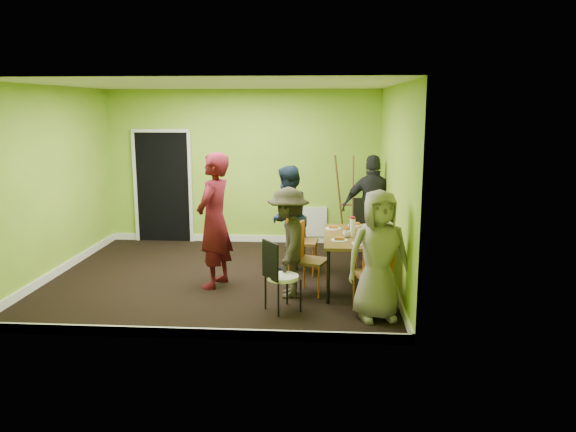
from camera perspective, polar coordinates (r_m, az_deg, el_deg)
name	(u,v)px	position (r m, az deg, el deg)	size (l,w,h in m)	color
ground	(222,277)	(8.46, -6.72, -6.18)	(5.00, 5.00, 0.00)	black
room_walls	(219,211)	(8.27, -6.99, 0.46)	(5.04, 4.54, 2.82)	#7EAA2B
dining_table	(357,239)	(7.82, 7.01, -2.35)	(0.90, 1.50, 0.75)	black
chair_left_far	(297,235)	(8.48, 0.93, -1.95)	(0.48, 0.47, 1.04)	#C15512
chair_left_near	(306,254)	(7.61, 1.82, -3.85)	(0.51, 0.50, 0.96)	#C15512
chair_back_end	(366,217)	(9.16, 7.97, -0.12)	(0.45, 0.53, 1.04)	#C15512
chair_front_end	(375,268)	(6.95, 8.82, -5.29)	(0.51, 0.51, 1.00)	#C15512
chair_bentwood	(278,273)	(6.90, -0.98, -5.77)	(0.49, 0.49, 0.91)	black
easel	(352,203)	(9.93, 6.55, 1.36)	(0.67, 0.63, 1.68)	brown
plate_near_left	(333,228)	(8.17, 4.61, -1.27)	(0.23, 0.23, 0.01)	white
plate_near_right	(339,240)	(7.47, 5.23, -2.46)	(0.22, 0.22, 0.01)	white
plate_far_back	(355,225)	(8.42, 6.82, -0.95)	(0.21, 0.21, 0.01)	white
plate_far_front	(360,244)	(7.32, 7.31, -2.79)	(0.21, 0.21, 0.01)	white
plate_wall_back	(377,232)	(8.02, 9.00, -1.62)	(0.23, 0.23, 0.01)	white
plate_wall_front	(376,237)	(7.70, 8.95, -2.15)	(0.27, 0.27, 0.01)	white
thermos	(352,227)	(7.82, 6.57, -1.09)	(0.07, 0.07, 0.22)	white
blue_bottle	(371,234)	(7.47, 8.40, -1.84)	(0.07, 0.07, 0.19)	#192BC2
orange_bottle	(347,230)	(7.94, 5.99, -1.42)	(0.04, 0.04, 0.08)	#C15512
glass_mid	(351,228)	(8.04, 6.43, -1.21)	(0.07, 0.07, 0.09)	black
glass_back	(367,227)	(8.16, 7.99, -1.10)	(0.07, 0.07, 0.08)	black
glass_front	(371,239)	(7.41, 8.39, -2.31)	(0.06, 0.06, 0.10)	black
cup_a	(347,234)	(7.67, 6.00, -1.84)	(0.11, 0.11, 0.09)	white
cup_b	(371,232)	(7.81, 8.38, -1.64)	(0.10, 0.10, 0.09)	white
person_standing	(214,220)	(7.85, -7.50, -0.45)	(0.69, 0.45, 1.89)	#530E19
person_left_far	(287,218)	(8.68, -0.06, -0.17)	(0.78, 0.61, 1.61)	#142133
person_left_near	(288,242)	(7.41, 0.05, -2.71)	(0.95, 0.54, 1.47)	#2B261C
person_back_end	(373,208)	(9.30, 8.64, 0.85)	(1.01, 0.42, 1.73)	black
person_front_end	(379,255)	(6.70, 9.19, -3.95)	(0.76, 0.50, 1.56)	gray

